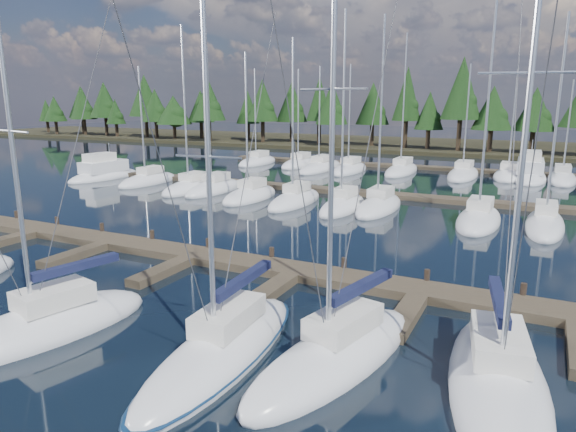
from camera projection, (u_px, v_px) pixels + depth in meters
The scene contains 12 objects.
ground at pixel (294, 215), 38.20m from camera, with size 260.00×260.00×0.00m, color black.
far_shore at pixel (441, 146), 90.52m from camera, with size 220.00×30.00×0.60m, color black.
main_dock at pixel (190, 258), 27.11m from camera, with size 44.00×6.13×0.90m.
back_docks at pixel (373, 177), 55.26m from camera, with size 50.00×21.80×0.40m.
front_sailboat_3 at pixel (46, 326), 18.84m from camera, with size 4.62×8.54×13.45m.
front_sailboat_4 at pixel (223, 350), 17.06m from camera, with size 3.16×9.73×12.29m.
front_sailboat_5 at pixel (336, 355), 16.68m from camera, with size 4.44×9.11×15.82m.
front_sailboat_6 at pixel (497, 381), 15.16m from camera, with size 4.24×9.59×16.49m.
back_sailboat_rows at pixel (362, 183), 51.08m from camera, with size 44.02×32.20×16.61m.
motor_yacht_left at pixel (104, 174), 55.59m from camera, with size 3.59×9.28×4.56m.
motor_yacht_right at pixel (529, 174), 54.76m from camera, with size 3.68×10.27×5.10m.
tree_line at pixel (433, 105), 80.35m from camera, with size 185.64×11.70×14.08m.
Camera 1 is at (16.15, -3.57, 8.44)m, focal length 32.00 mm.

